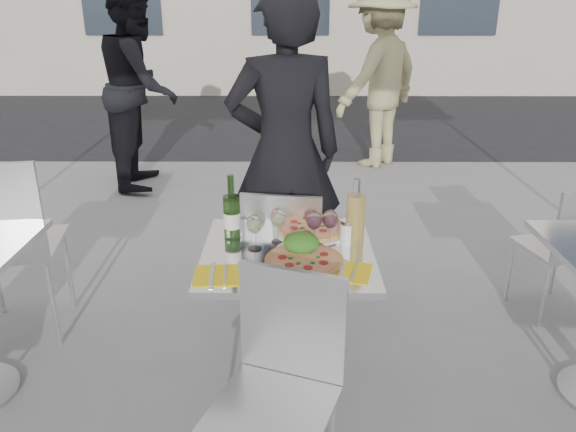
{
  "coord_description": "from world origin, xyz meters",
  "views": [
    {
      "loc": [
        0.01,
        -2.15,
        1.75
      ],
      "look_at": [
        0.0,
        0.15,
        0.85
      ],
      "focal_mm": 35.0,
      "sensor_mm": 36.0,
      "label": 1
    }
  ],
  "objects_px": {
    "salad_plate": "(301,245)",
    "wineglass_red_b": "(330,220)",
    "chair_far": "(284,254)",
    "pizza_near": "(304,260)",
    "wineglass_white_a": "(254,225)",
    "wineglass_red_a": "(314,221)",
    "pedestrian_b": "(379,77)",
    "side_chair_lfar": "(5,236)",
    "pedestrian_a": "(140,87)",
    "main_table": "(288,295)",
    "carafe": "(356,217)",
    "side_chair_rfar": "(569,241)",
    "napkin_right": "(347,271)",
    "wine_bottle": "(232,215)",
    "woman_diner": "(285,154)",
    "chair_near": "(282,374)",
    "napkin_left": "(217,275)",
    "sugar_shaker": "(347,232)",
    "wineglass_white_b": "(278,219)",
    "pizza_far": "(311,229)"
  },
  "relations": [
    {
      "from": "salad_plate",
      "to": "wineglass_red_b",
      "type": "distance_m",
      "value": 0.17
    },
    {
      "from": "chair_far",
      "to": "pizza_near",
      "type": "relative_size",
      "value": 2.74
    },
    {
      "from": "wineglass_white_a",
      "to": "wineglass_red_a",
      "type": "xyz_separation_m",
      "value": [
        0.25,
        0.04,
        0.0
      ]
    },
    {
      "from": "wineglass_red_a",
      "to": "pedestrian_b",
      "type": "bearing_deg",
      "value": 77.81
    },
    {
      "from": "side_chair_lfar",
      "to": "pedestrian_a",
      "type": "distance_m",
      "value": 2.78
    },
    {
      "from": "main_table",
      "to": "wineglass_white_a",
      "type": "relative_size",
      "value": 4.76
    },
    {
      "from": "pedestrian_a",
      "to": "carafe",
      "type": "bearing_deg",
      "value": -156.04
    },
    {
      "from": "pedestrian_b",
      "to": "pizza_near",
      "type": "height_order",
      "value": "pedestrian_b"
    },
    {
      "from": "side_chair_lfar",
      "to": "side_chair_rfar",
      "type": "height_order",
      "value": "side_chair_lfar"
    },
    {
      "from": "main_table",
      "to": "napkin_right",
      "type": "height_order",
      "value": "napkin_right"
    },
    {
      "from": "chair_far",
      "to": "napkin_right",
      "type": "bearing_deg",
      "value": 119.42
    },
    {
      "from": "wine_bottle",
      "to": "carafe",
      "type": "bearing_deg",
      "value": -4.01
    },
    {
      "from": "woman_diner",
      "to": "chair_far",
      "type": "bearing_deg",
      "value": 80.75
    },
    {
      "from": "pedestrian_a",
      "to": "napkin_right",
      "type": "xyz_separation_m",
      "value": [
        1.65,
        -3.42,
        -0.2
      ]
    },
    {
      "from": "wineglass_white_a",
      "to": "wineglass_red_b",
      "type": "bearing_deg",
      "value": 9.56
    },
    {
      "from": "carafe",
      "to": "wineglass_white_a",
      "type": "distance_m",
      "value": 0.44
    },
    {
      "from": "chair_far",
      "to": "chair_near",
      "type": "relative_size",
      "value": 1.0
    },
    {
      "from": "napkin_left",
      "to": "woman_diner",
      "type": "bearing_deg",
      "value": 74.47
    },
    {
      "from": "woman_diner",
      "to": "wineglass_red_a",
      "type": "relative_size",
      "value": 11.62
    },
    {
      "from": "pedestrian_a",
      "to": "pizza_near",
      "type": "relative_size",
      "value": 5.98
    },
    {
      "from": "napkin_right",
      "to": "wine_bottle",
      "type": "bearing_deg",
      "value": 160.54
    },
    {
      "from": "pizza_near",
      "to": "wineglass_white_a",
      "type": "bearing_deg",
      "value": 146.96
    },
    {
      "from": "wine_bottle",
      "to": "pedestrian_b",
      "type": "bearing_deg",
      "value": 72.63
    },
    {
      "from": "pizza_near",
      "to": "sugar_shaker",
      "type": "distance_m",
      "value": 0.28
    },
    {
      "from": "wineglass_white_b",
      "to": "pedestrian_a",
      "type": "bearing_deg",
      "value": 113.67
    },
    {
      "from": "wineglass_red_a",
      "to": "chair_far",
      "type": "bearing_deg",
      "value": 108.19
    },
    {
      "from": "side_chair_rfar",
      "to": "pedestrian_b",
      "type": "height_order",
      "value": "pedestrian_b"
    },
    {
      "from": "wineglass_white_a",
      "to": "woman_diner",
      "type": "bearing_deg",
      "value": 82.74
    },
    {
      "from": "carafe",
      "to": "wineglass_red_b",
      "type": "bearing_deg",
      "value": -173.24
    },
    {
      "from": "napkin_left",
      "to": "pizza_near",
      "type": "bearing_deg",
      "value": 14.89
    },
    {
      "from": "chair_far",
      "to": "wineglass_white_b",
      "type": "bearing_deg",
      "value": 95.0
    },
    {
      "from": "main_table",
      "to": "wineglass_white_b",
      "type": "bearing_deg",
      "value": 114.09
    },
    {
      "from": "chair_near",
      "to": "wineglass_red_a",
      "type": "distance_m",
      "value": 0.69
    },
    {
      "from": "main_table",
      "to": "wineglass_red_a",
      "type": "distance_m",
      "value": 0.35
    },
    {
      "from": "wineglass_red_b",
      "to": "carafe",
      "type": "bearing_deg",
      "value": 6.76
    },
    {
      "from": "side_chair_rfar",
      "to": "wineglass_red_a",
      "type": "distance_m",
      "value": 1.63
    },
    {
      "from": "chair_far",
      "to": "pizza_far",
      "type": "xyz_separation_m",
      "value": [
        0.12,
        -0.26,
        0.25
      ]
    },
    {
      "from": "carafe",
      "to": "sugar_shaker",
      "type": "distance_m",
      "value": 0.07
    },
    {
      "from": "main_table",
      "to": "pizza_near",
      "type": "distance_m",
      "value": 0.26
    },
    {
      "from": "woman_diner",
      "to": "wine_bottle",
      "type": "xyz_separation_m",
      "value": [
        -0.22,
        -0.82,
        -0.05
      ]
    },
    {
      "from": "wineglass_red_b",
      "to": "napkin_right",
      "type": "distance_m",
      "value": 0.29
    },
    {
      "from": "chair_near",
      "to": "main_table",
      "type": "bearing_deg",
      "value": 108.05
    },
    {
      "from": "pedestrian_b",
      "to": "pizza_near",
      "type": "bearing_deg",
      "value": 31.23
    },
    {
      "from": "pedestrian_b",
      "to": "salad_plate",
      "type": "bearing_deg",
      "value": 30.8
    },
    {
      "from": "sugar_shaker",
      "to": "napkin_left",
      "type": "relative_size",
      "value": 0.53
    },
    {
      "from": "chair_far",
      "to": "pedestrian_a",
      "type": "relative_size",
      "value": 0.46
    },
    {
      "from": "woman_diner",
      "to": "wineglass_red_b",
      "type": "bearing_deg",
      "value": 93.62
    },
    {
      "from": "pedestrian_b",
      "to": "salad_plate",
      "type": "relative_size",
      "value": 8.69
    },
    {
      "from": "salad_plate",
      "to": "sugar_shaker",
      "type": "xyz_separation_m",
      "value": [
        0.2,
        0.1,
        0.02
      ]
    },
    {
      "from": "side_chair_lfar",
      "to": "woman_diner",
      "type": "xyz_separation_m",
      "value": [
        1.42,
        0.48,
        0.3
      ]
    }
  ]
}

